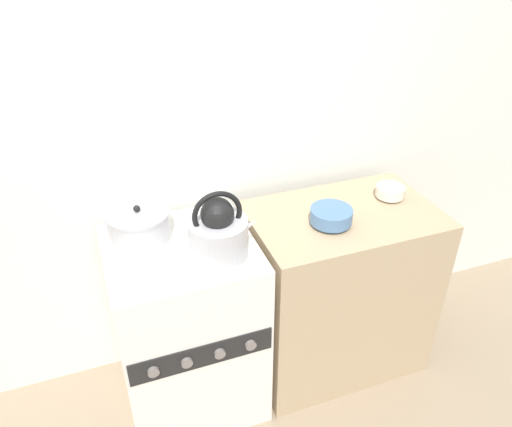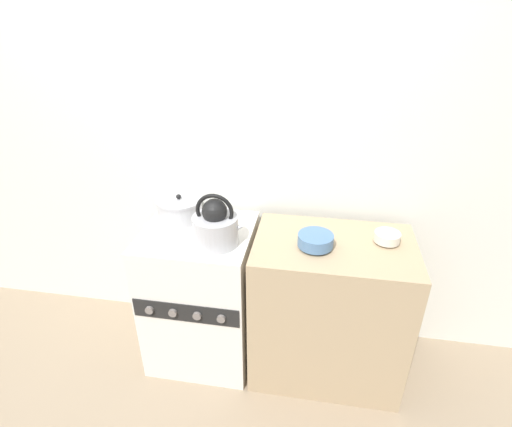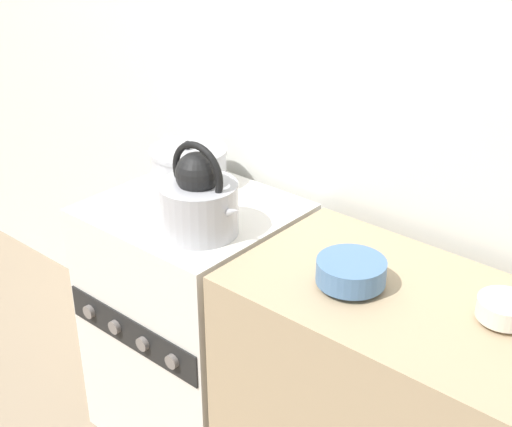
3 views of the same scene
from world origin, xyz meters
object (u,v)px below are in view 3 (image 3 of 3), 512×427
(cooking_pot, at_px, (189,166))
(small_ceramic_bowl, at_px, (505,309))
(kettle, at_px, (199,200))
(stove, at_px, (197,321))
(enamel_bowl, at_px, (351,272))

(cooking_pot, xyz_separation_m, small_ceramic_bowl, (1.12, -0.08, -0.02))
(kettle, relative_size, cooking_pot, 1.10)
(small_ceramic_bowl, bearing_deg, kettle, -170.48)
(stove, xyz_separation_m, cooking_pot, (-0.13, 0.12, 0.49))
(kettle, height_order, cooking_pot, kettle)
(cooking_pot, distance_m, small_ceramic_bowl, 1.13)
(enamel_bowl, bearing_deg, stove, 174.38)
(cooking_pot, height_order, enamel_bowl, cooking_pot)
(cooking_pot, relative_size, enamel_bowl, 1.44)
(kettle, xyz_separation_m, enamel_bowl, (0.50, 0.04, -0.06))
(small_ceramic_bowl, bearing_deg, stove, -177.44)
(cooking_pot, bearing_deg, kettle, -39.50)
(kettle, height_order, small_ceramic_bowl, kettle)
(small_ceramic_bowl, bearing_deg, cooking_pot, 176.00)
(cooking_pot, xyz_separation_m, enamel_bowl, (0.77, -0.19, -0.02))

